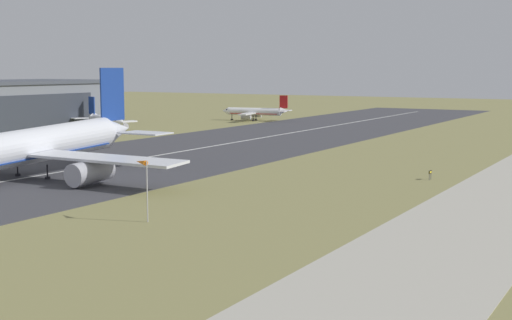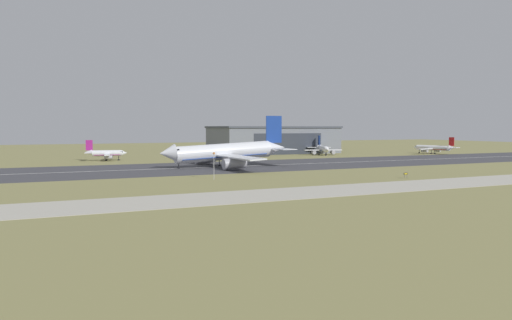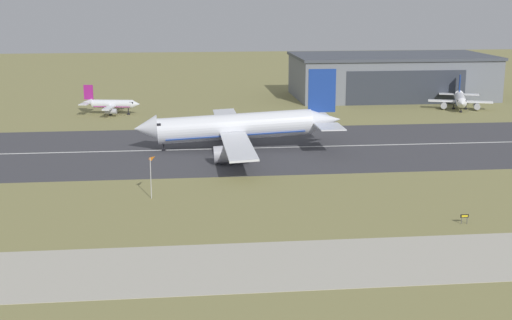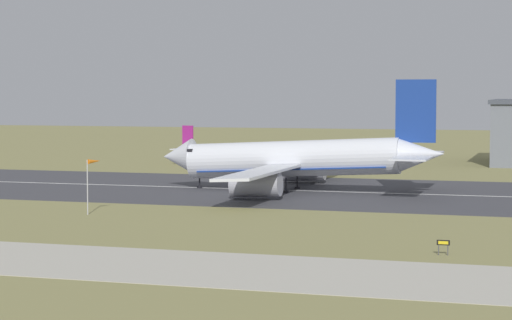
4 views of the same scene
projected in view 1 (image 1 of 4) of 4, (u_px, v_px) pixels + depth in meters
The scene contains 9 objects.
ground_plane at pixel (381, 179), 111.88m from camera, with size 631.38×631.38×0.00m, color olive.
runway_strip at pixel (137, 159), 136.23m from camera, with size 391.38×49.06×0.06m, color #3D3D42.
runway_centreline at pixel (137, 159), 136.22m from camera, with size 352.24×0.70×0.01m, color silver.
hangar_building at pixel (0, 106), 198.69m from camera, with size 63.54×33.63×13.90m.
airplane_landing at pixel (34, 147), 112.88m from camera, with size 45.39×58.13×17.36m.
airplane_parked_west at pixel (106, 121), 197.09m from camera, with size 18.07×20.58×9.33m.
airplane_parked_centre at pixel (255, 112), 237.08m from camera, with size 23.02×23.93×8.53m.
windsock_pole at pixel (142, 167), 80.36m from camera, with size 1.30×2.33×7.01m.
runway_sign at pixel (430, 173), 110.92m from camera, with size 1.24×0.13×1.45m.
Camera 1 is at (-105.59, 10.74, 17.18)m, focal length 50.00 mm.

